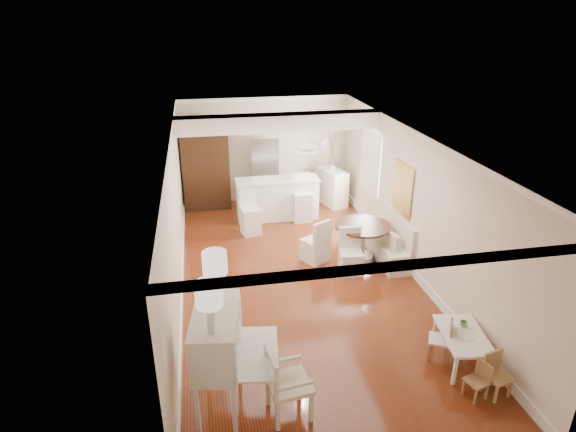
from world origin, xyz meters
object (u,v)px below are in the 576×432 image
object	(u,v)px
slip_chair_near	(351,252)
slip_chair_far	(315,240)
pantry_cabinet	(206,165)
gustavian_armchair	(289,383)
bar_stool_right	(302,198)
kids_chair_a	(477,381)
kids_table	(461,348)
bar_stool_left	(250,214)
kids_chair_b	(440,339)
breakfast_counter	(277,199)
secretary_bureau	(218,361)
dining_table	(362,242)
sideboard	(331,187)
fridge	(278,171)
kids_chair_c	(498,376)

from	to	relation	value
slip_chair_near	slip_chair_far	bearing A→B (deg)	138.75
slip_chair_near	pantry_cabinet	xyz separation A→B (m)	(-2.67, 4.09, 0.69)
gustavian_armchair	bar_stool_right	size ratio (longest dim) A/B	0.84
kids_chair_a	slip_chair_far	distance (m)	4.38
kids_table	bar_stool_left	bearing A→B (deg)	116.49
kids_chair_a	kids_chair_b	xyz separation A→B (m)	(-0.10, 0.85, 0.05)
gustavian_armchair	breakfast_counter	size ratio (longest dim) A/B	0.48
secretary_bureau	slip_chair_near	xyz separation A→B (m)	(2.77, 3.06, -0.26)
dining_table	breakfast_counter	size ratio (longest dim) A/B	0.56
gustavian_armchair	dining_table	world-z (taller)	gustavian_armchair
breakfast_counter	sideboard	bearing A→B (deg)	23.51
slip_chair_far	pantry_cabinet	bearing A→B (deg)	-89.19
slip_chair_far	fridge	xyz separation A→B (m)	(-0.18, 3.43, 0.43)
dining_table	slip_chair_near	size ratio (longest dim) A/B	1.26
bar_stool_left	bar_stool_right	distance (m)	1.47
kids_table	kids_chair_a	world-z (taller)	kids_chair_a
breakfast_counter	fridge	bearing A→B (deg)	79.22
kids_chair_a	slip_chair_near	distance (m)	3.63
secretary_bureau	slip_chair_near	bearing A→B (deg)	55.85
gustavian_armchair	dining_table	bearing A→B (deg)	-37.93
slip_chair_far	bar_stool_right	xyz separation A→B (m)	(0.19, 2.12, 0.12)
gustavian_armchair	pantry_cabinet	distance (m)	7.54
kids_chair_a	fridge	world-z (taller)	fridge
kids_chair_c	bar_stool_left	distance (m)	6.36
kids_table	bar_stool_right	world-z (taller)	bar_stool_right
breakfast_counter	slip_chair_near	bearing A→B (deg)	-72.17
slip_chair_far	kids_table	bearing A→B (deg)	80.92
kids_chair_a	fridge	size ratio (longest dim) A/B	0.30
gustavian_armchair	slip_chair_near	size ratio (longest dim) A/B	1.08
bar_stool_right	fridge	world-z (taller)	fridge
fridge	kids_chair_c	bearing A→B (deg)	-77.55
sideboard	kids_chair_c	bearing A→B (deg)	-104.16
fridge	pantry_cabinet	bearing A→B (deg)	179.10
bar_stool_left	fridge	size ratio (longest dim) A/B	0.57
dining_table	kids_table	bearing A→B (deg)	-83.46
slip_chair_far	breakfast_counter	distance (m)	2.41
bar_stool_right	slip_chair_near	bearing A→B (deg)	-82.40
kids_chair_a	secretary_bureau	bearing A→B (deg)	-115.41
gustavian_armchair	kids_chair_c	xyz separation A→B (m)	(2.82, -0.20, -0.17)
bar_stool_left	sideboard	world-z (taller)	bar_stool_left
slip_chair_far	breakfast_counter	size ratio (longest dim) A/B	0.46
bar_stool_right	fridge	size ratio (longest dim) A/B	0.65
secretary_bureau	kids_chair_a	distance (m)	3.45
secretary_bureau	breakfast_counter	distance (m)	6.34
secretary_bureau	slip_chair_near	size ratio (longest dim) A/B	1.57
kids_table	dining_table	bearing A→B (deg)	96.54
dining_table	sideboard	distance (m)	3.21
kids_chair_b	bar_stool_left	xyz separation A→B (m)	(-2.26, 4.91, 0.18)
slip_chair_near	slip_chair_far	xyz separation A→B (m)	(-0.58, 0.63, 0.01)
slip_chair_near	dining_table	bearing A→B (deg)	58.01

